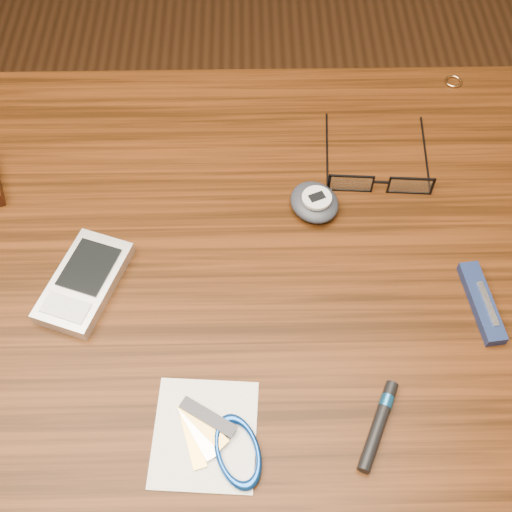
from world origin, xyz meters
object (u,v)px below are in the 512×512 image
object	(u,v)px
pedometer	(315,202)
notepad_keys	(221,442)
desk	(224,318)
pda_phone	(84,282)
pocket_knife	(482,302)
eyeglasses	(380,180)

from	to	relation	value
pedometer	notepad_keys	bearing A→B (deg)	-110.78
desk	pda_phone	xyz separation A→B (m)	(-0.15, -0.01, 0.11)
desk	pocket_knife	world-z (taller)	pocket_knife
desk	notepad_keys	distance (m)	0.22
eyeglasses	pedometer	world-z (taller)	eyeglasses
pedometer	notepad_keys	size ratio (longest dim) A/B	0.66
pedometer	notepad_keys	world-z (taller)	pedometer
eyeglasses	pocket_knife	bearing A→B (deg)	-61.76
desk	pedometer	size ratio (longest dim) A/B	12.21
notepad_keys	pocket_knife	distance (m)	0.32
eyeglasses	desk	bearing A→B (deg)	-146.87
pda_phone	notepad_keys	distance (m)	0.24
pocket_knife	desk	bearing A→B (deg)	171.57
eyeglasses	pocket_knife	distance (m)	0.19
notepad_keys	pocket_knife	bearing A→B (deg)	27.63
pda_phone	notepad_keys	world-z (taller)	pda_phone
desk	eyeglasses	xyz separation A→B (m)	(0.20, 0.13, 0.11)
eyeglasses	pedometer	size ratio (longest dim) A/B	1.73
notepad_keys	pda_phone	bearing A→B (deg)	130.59
pedometer	pocket_knife	distance (m)	0.22
pda_phone	pedometer	world-z (taller)	pedometer
desk	pocket_knife	bearing A→B (deg)	-8.43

